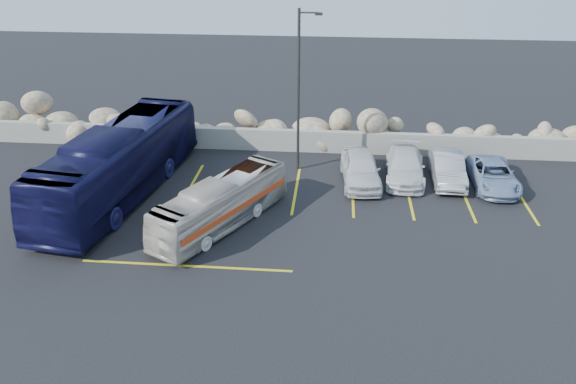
# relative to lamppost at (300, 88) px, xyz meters

# --- Properties ---
(ground) EXTENTS (90.00, 90.00, 0.00)m
(ground) POSITION_rel_lamppost_xyz_m (-2.56, -9.50, -4.30)
(ground) COLOR black
(ground) RESTS_ON ground
(seawall) EXTENTS (60.00, 0.40, 1.20)m
(seawall) POSITION_rel_lamppost_xyz_m (-2.56, 2.50, -3.70)
(seawall) COLOR gray
(seawall) RESTS_ON ground
(riprap_pile) EXTENTS (54.00, 2.80, 2.60)m
(riprap_pile) POSITION_rel_lamppost_xyz_m (-2.56, 3.70, -3.00)
(riprap_pile) COLOR #857057
(riprap_pile) RESTS_ON ground
(parking_lines) EXTENTS (18.16, 9.36, 0.01)m
(parking_lines) POSITION_rel_lamppost_xyz_m (2.09, -3.93, -4.29)
(parking_lines) COLOR gold
(parking_lines) RESTS_ON ground
(lamppost) EXTENTS (1.14, 0.18, 8.00)m
(lamppost) POSITION_rel_lamppost_xyz_m (0.00, 0.00, 0.00)
(lamppost) COLOR #2F2D2A
(lamppost) RESTS_ON ground
(vintage_bus) EXTENTS (4.99, 7.19, 2.03)m
(vintage_bus) POSITION_rel_lamppost_xyz_m (-2.79, -6.11, -3.28)
(vintage_bus) COLOR beige
(vintage_bus) RESTS_ON ground
(tour_coach) EXTENTS (4.34, 11.96, 3.26)m
(tour_coach) POSITION_rel_lamppost_xyz_m (-7.95, -3.65, -2.67)
(tour_coach) COLOR #111038
(tour_coach) RESTS_ON ground
(car_a) EXTENTS (2.10, 4.51, 1.49)m
(car_a) POSITION_rel_lamppost_xyz_m (3.10, -1.37, -3.55)
(car_a) COLOR silver
(car_a) RESTS_ON ground
(car_b) EXTENTS (1.54, 4.16, 1.36)m
(car_b) POSITION_rel_lamppost_xyz_m (7.33, -0.78, -3.62)
(car_b) COLOR #A0A0A4
(car_b) RESTS_ON ground
(car_c) EXTENTS (2.14, 4.63, 1.31)m
(car_c) POSITION_rel_lamppost_xyz_m (5.30, -0.67, -3.64)
(car_c) COLOR silver
(car_c) RESTS_ON ground
(car_d) EXTENTS (2.00, 4.29, 1.19)m
(car_d) POSITION_rel_lamppost_xyz_m (9.44, -1.22, -3.70)
(car_d) COLOR #8094B6
(car_d) RESTS_ON ground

